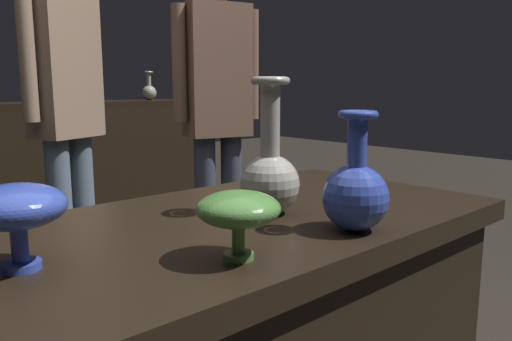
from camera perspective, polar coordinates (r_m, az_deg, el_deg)
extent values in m
cube|color=black|center=(1.10, -1.62, -6.53)|extent=(1.20, 0.64, 0.05)
sphere|color=gray|center=(1.11, 1.60, -1.58)|extent=(0.13, 0.13, 0.13)
cylinder|color=gray|center=(1.09, 1.64, 5.73)|extent=(0.04, 0.04, 0.17)
torus|color=gray|center=(1.09, 1.66, 10.23)|extent=(0.09, 0.09, 0.02)
sphere|color=#2D429E|center=(1.00, 11.27, -3.09)|extent=(0.13, 0.13, 0.13)
cylinder|color=#2D429E|center=(0.98, 11.48, 3.15)|extent=(0.04, 0.04, 0.11)
torus|color=#2D429E|center=(0.97, 11.59, 6.30)|extent=(0.08, 0.08, 0.02)
cylinder|color=#477A38|center=(0.84, -2.01, -9.72)|extent=(0.05, 0.05, 0.01)
cylinder|color=#477A38|center=(0.83, -2.02, -7.88)|extent=(0.02, 0.02, 0.05)
ellipsoid|color=#477A38|center=(0.81, -2.05, -4.40)|extent=(0.14, 0.14, 0.06)
cylinder|color=#2D429E|center=(0.87, -25.24, -9.81)|extent=(0.06, 0.06, 0.01)
cylinder|color=#2D429E|center=(0.86, -25.40, -7.70)|extent=(0.03, 0.03, 0.05)
ellipsoid|color=#2D429E|center=(0.84, -25.70, -3.71)|extent=(0.15, 0.15, 0.07)
sphere|color=gray|center=(3.44, -12.11, 8.67)|extent=(0.10, 0.10, 0.10)
cylinder|color=gray|center=(3.44, -12.17, 10.14)|extent=(0.03, 0.03, 0.10)
torus|color=gray|center=(3.45, -12.19, 10.94)|extent=(0.06, 0.06, 0.01)
cylinder|color=slate|center=(2.62, -19.04, -5.46)|extent=(0.11, 0.11, 0.85)
cylinder|color=slate|center=(2.52, -21.34, -6.21)|extent=(0.11, 0.11, 0.85)
cube|color=#846B56|center=(2.49, -21.19, 11.29)|extent=(0.37, 0.30, 0.67)
cylinder|color=#846B56|center=(2.64, -18.13, 12.06)|extent=(0.07, 0.07, 0.57)
cylinder|color=#846B56|center=(2.35, -24.72, 12.02)|extent=(0.07, 0.07, 0.57)
cylinder|color=#333847|center=(2.68, -2.81, -4.81)|extent=(0.11, 0.11, 0.83)
cylinder|color=#333847|center=(2.62, -5.77, -5.18)|extent=(0.11, 0.11, 0.83)
cube|color=brown|center=(2.57, -4.49, 11.26)|extent=(0.35, 0.25, 0.66)
cylinder|color=brown|center=(2.66, -0.47, 11.94)|extent=(0.07, 0.07, 0.56)
cylinder|color=brown|center=(2.49, -8.78, 11.98)|extent=(0.07, 0.07, 0.56)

